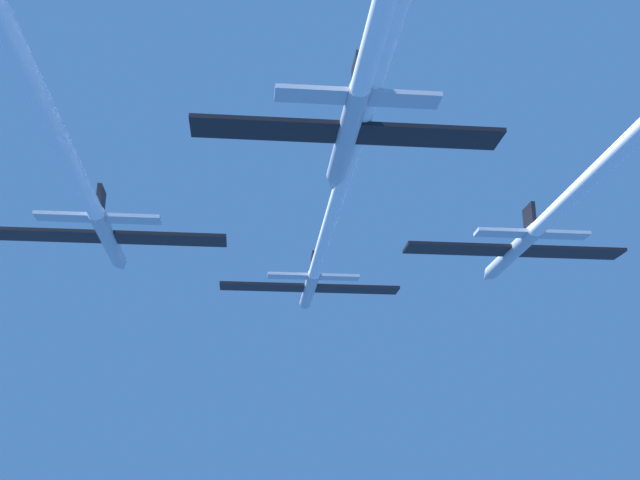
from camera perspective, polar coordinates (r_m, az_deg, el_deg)
jet_lead at (r=53.77m, az=0.96°, el=2.00°), size 16.63×63.10×2.75m
jet_left_wing at (r=39.14m, az=-19.86°, el=9.63°), size 16.63×63.02×2.75m
jet_right_wing at (r=45.28m, az=21.17°, el=6.13°), size 16.63×58.43×2.75m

